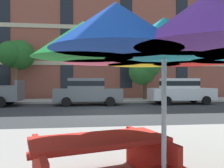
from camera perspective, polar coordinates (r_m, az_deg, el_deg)
name	(u,v)px	position (r m, az deg, el deg)	size (l,w,h in m)	color
ground_plane	(107,112)	(11.85, -1.13, -6.90)	(120.00, 120.00, 0.00)	#2D3033
sidewalk_far	(99,100)	(18.58, -3.34, -4.06)	(56.00, 3.60, 0.12)	#B2ADA3
apartment_building	(94,26)	(27.48, -4.52, 14.08)	(42.36, 12.08, 16.00)	#934C3D
sedan_gray	(87,91)	(15.40, -6.07, -1.67)	(4.40, 1.98, 1.78)	slate
sedan_white	(180,90)	(16.80, 16.46, -1.51)	(4.40, 1.98, 1.78)	silver
street_tree_left	(17,56)	(20.02, -22.30, 6.47)	(2.73, 2.72, 4.90)	brown
street_tree_middle	(145,69)	(19.16, 8.19, 3.58)	(2.53, 2.40, 3.85)	#4C3823
patio_umbrella	(164,41)	(2.90, 12.70, 10.30)	(3.10, 3.10, 2.29)	silver
picnic_table	(99,158)	(3.28, -3.11, -17.78)	(2.13, 1.94, 0.77)	red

